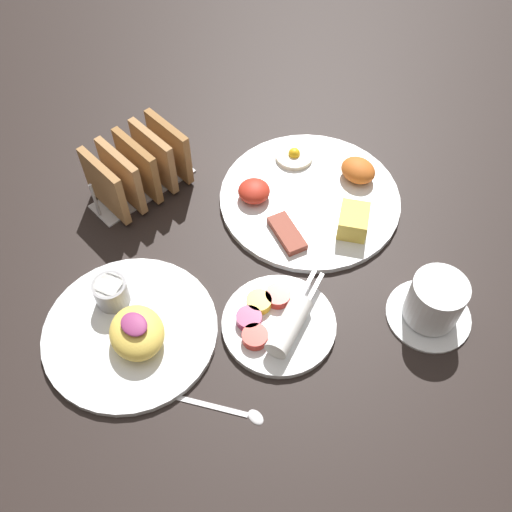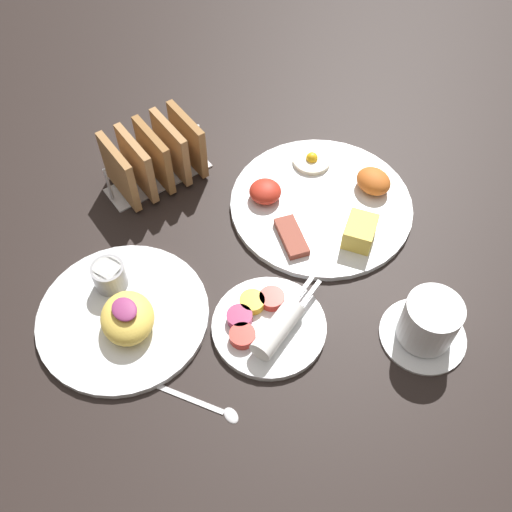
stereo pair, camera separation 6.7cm
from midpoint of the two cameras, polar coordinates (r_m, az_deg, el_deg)
The scene contains 7 objects.
ground_plane at distance 0.87m, azimuth -7.13°, elevation -0.62°, with size 3.00×3.00×0.00m, color black.
plate_breakfast at distance 0.94m, azimuth 3.62°, elevation 5.88°, with size 0.30×0.30×0.05m.
plate_condiments at distance 0.80m, azimuth -0.21°, elevation -6.82°, with size 0.16×0.18×0.04m.
plate_foreground at distance 0.82m, azimuth -14.80°, elevation -7.02°, with size 0.24×0.24×0.06m.
toast_rack at distance 0.95m, azimuth -13.67°, elevation 8.43°, with size 0.10×0.18×0.10m.
coffee_cup at distance 0.81m, azimuth 15.17°, elevation -4.67°, with size 0.12×0.12×0.08m.
teaspoon at distance 0.75m, azimuth -5.14°, elevation -15.27°, with size 0.12×0.07×0.01m.
Camera 1 is at (0.42, -0.29, 0.71)m, focal length 40.00 mm.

